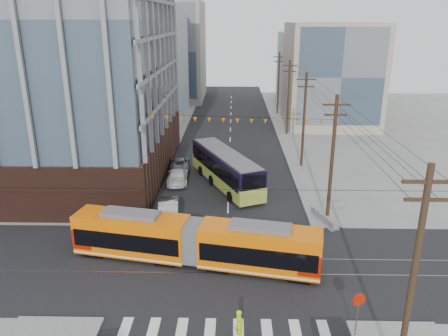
{
  "coord_description": "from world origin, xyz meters",
  "views": [
    {
      "loc": [
        0.42,
        -22.98,
        16.57
      ],
      "look_at": [
        -0.32,
        11.81,
        4.63
      ],
      "focal_mm": 35.0,
      "sensor_mm": 36.0,
      "label": 1
    }
  ],
  "objects": [
    {
      "name": "bg_bldg_ne_far",
      "position": [
        18.0,
        68.0,
        7.0
      ],
      "size": [
        16.0,
        16.0,
        14.0
      ],
      "primitive_type": "cube",
      "color": "#8C99A5",
      "rests_on": "ground"
    },
    {
      "name": "jersey_barrier",
      "position": [
        8.3,
        11.17,
        0.36
      ],
      "size": [
        1.98,
        3.7,
        0.73
      ],
      "primitive_type": "cube",
      "rotation": [
        0.0,
        0.0,
        0.34
      ],
      "color": "slate",
      "rests_on": "ground"
    },
    {
      "name": "parked_car_white",
      "position": [
        -5.44,
        20.44,
        0.75
      ],
      "size": [
        2.46,
        5.29,
        1.5
      ],
      "primitive_type": "imported",
      "rotation": [
        0.0,
        0.0,
        3.21
      ],
      "color": "silver",
      "rests_on": "ground"
    },
    {
      "name": "office_building",
      "position": [
        -22.0,
        23.0,
        14.3
      ],
      "size": [
        30.0,
        25.0,
        28.6
      ],
      "primitive_type": "cube",
      "color": "#381E16",
      "rests_on": "ground"
    },
    {
      "name": "pedestrian",
      "position": [
        0.83,
        -3.32,
        0.87
      ],
      "size": [
        0.63,
        0.75,
        1.74
      ],
      "primitive_type": "imported",
      "rotation": [
        0.0,
        0.0,
        1.98
      ],
      "color": "#B5F50D",
      "rests_on": "ground"
    },
    {
      "name": "bg_bldg_nw_near",
      "position": [
        -17.0,
        52.0,
        9.0
      ],
      "size": [
        18.0,
        16.0,
        18.0
      ],
      "primitive_type": "cube",
      "color": "#8C99A5",
      "rests_on": "ground"
    },
    {
      "name": "utility_pole_near",
      "position": [
        8.5,
        -6.0,
        5.5
      ],
      "size": [
        0.3,
        0.3,
        11.0
      ],
      "primitive_type": "cylinder",
      "color": "black",
      "rests_on": "ground"
    },
    {
      "name": "ground",
      "position": [
        0.0,
        0.0,
        0.0
      ],
      "size": [
        160.0,
        160.0,
        0.0
      ],
      "primitive_type": "plane",
      "color": "slate"
    },
    {
      "name": "city_bus",
      "position": [
        -0.32,
        19.81,
        1.83
      ],
      "size": [
        7.84,
        12.93,
        3.66
      ],
      "primitive_type": null,
      "rotation": [
        0.0,
        0.0,
        0.42
      ],
      "color": "black",
      "rests_on": "ground"
    },
    {
      "name": "bg_bldg_nw_far",
      "position": [
        -14.0,
        72.0,
        10.0
      ],
      "size": [
        16.0,
        18.0,
        20.0
      ],
      "primitive_type": "cube",
      "color": "gray",
      "rests_on": "ground"
    },
    {
      "name": "parked_car_silver",
      "position": [
        -5.21,
        12.2,
        0.8
      ],
      "size": [
        2.22,
        5.01,
        1.6
      ],
      "primitive_type": "imported",
      "rotation": [
        0.0,
        0.0,
        3.25
      ],
      "color": "#97999E",
      "rests_on": "ground"
    },
    {
      "name": "bg_bldg_ne_near",
      "position": [
        16.0,
        48.0,
        8.0
      ],
      "size": [
        14.0,
        14.0,
        16.0
      ],
      "primitive_type": "cube",
      "color": "gray",
      "rests_on": "ground"
    },
    {
      "name": "parked_car_grey",
      "position": [
        -5.81,
        25.03,
        0.68
      ],
      "size": [
        2.83,
        5.12,
        1.36
      ],
      "primitive_type": "imported",
      "rotation": [
        0.0,
        0.0,
        3.26
      ],
      "color": "#575A61",
      "rests_on": "ground"
    },
    {
      "name": "stop_sign",
      "position": [
        7.18,
        -3.18,
        1.31
      ],
      "size": [
        0.99,
        0.99,
        2.62
      ],
      "primitive_type": null,
      "rotation": [
        0.0,
        0.0,
        0.28
      ],
      "color": "#B51300",
      "rests_on": "ground"
    },
    {
      "name": "streetcar",
      "position": [
        -2.29,
        4.32,
        1.7
      ],
      "size": [
        17.77,
        5.96,
        3.4
      ],
      "primitive_type": null,
      "rotation": [
        0.0,
        0.0,
        -0.2
      ],
      "color": "#E06203",
      "rests_on": "ground"
    },
    {
      "name": "utility_pole_far",
      "position": [
        8.5,
        56.0,
        5.5
      ],
      "size": [
        0.3,
        0.3,
        11.0
      ],
      "primitive_type": "cylinder",
      "color": "black",
      "rests_on": "ground"
    }
  ]
}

